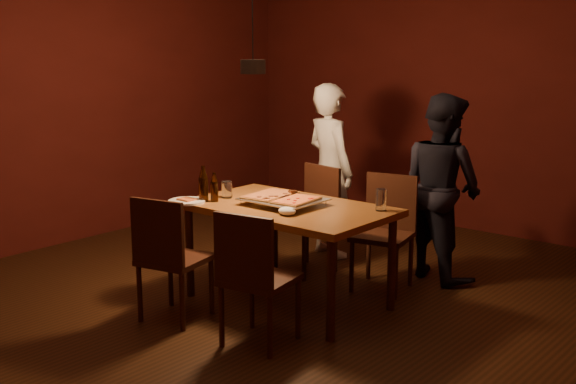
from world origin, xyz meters
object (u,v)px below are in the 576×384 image
Objects in this scene: beer_bottle_a at (203,184)px; diner_white at (330,171)px; chair_near_right at (253,267)px; dining_table at (288,215)px; chair_near_left at (167,248)px; chair_far_right at (386,221)px; pendant_lamp at (253,65)px; chair_far_left at (313,208)px; beer_bottle_b at (214,187)px; diner_dark at (442,187)px; pizza_tray at (283,202)px; plate_slice at (187,201)px.

diner_white reaches higher than beer_bottle_a.
chair_near_right is 1.09m from beer_bottle_a.
chair_near_left is (-0.40, -0.82, -0.14)m from dining_table.
dining_table is 1.33m from diner_white.
chair_far_right is 0.45× the size of pendant_lamp.
chair_far_left is (-0.36, 0.76, -0.14)m from dining_table.
beer_bottle_b reaches higher than chair_far_right.
beer_bottle_b is at bearing 36.87° from beer_bottle_a.
beer_bottle_b is at bearing 38.54° from chair_far_right.
diner_white is at bearing 24.03° from diner_dark.
diner_dark is (1.07, 1.54, -0.10)m from beer_bottle_b.
chair_near_right is at bearing -48.30° from pendant_lamp.
chair_far_left is 0.97× the size of chair_far_right.
pendant_lamp is at bearing 121.48° from chair_near_right.
diner_white is at bearing 80.77° from chair_near_left.
diner_white is at bearing 108.48° from pizza_tray.
chair_far_right is 1.00m from diner_white.
beer_bottle_b is at bearing 45.85° from plate_slice.
chair_far_right is at bearing 79.62° from chair_near_right.
beer_bottle_b reaches higher than chair_near_left.
diner_white reaches higher than plate_slice.
chair_near_left is at bearing 174.29° from chair_near_right.
pizza_tray is at bearing 106.77° from chair_near_right.
beer_bottle_a is 0.25× the size of pendant_lamp.
pizza_tray is 0.36× the size of diner_dark.
pizza_tray is (0.36, 0.81, 0.24)m from chair_near_left.
pizza_tray is 0.73m from plate_slice.
diner_dark is (0.93, 0.52, 0.23)m from chair_far_left.
pendant_lamp is (0.16, 0.71, 1.22)m from chair_near_left.
plate_slice is at bearing 149.88° from chair_near_right.
chair_near_left is 0.66m from beer_bottle_b.
chair_near_left is 2.33m from diner_dark.
pizza_tray is at bearing 121.92° from chair_far_left.
pendant_lamp is (-0.58, 0.65, 1.22)m from chair_near_right.
chair_far_right is 2.26× the size of beer_bottle_b.
beer_bottle_b is at bearing 109.21° from diner_white.
chair_far_right is at bearing 49.88° from beer_bottle_a.
chair_near_right is at bearing -8.19° from chair_near_left.
dining_table is 0.88m from chair_far_right.
chair_near_left reaches higher than pizza_tray.
beer_bottle_a is at bearing 143.20° from chair_near_right.
diner_white is 1.67m from pendant_lamp.
pizza_tray is at bearing 27.00° from beer_bottle_b.
chair_near_left is 1.82× the size of plate_slice.
diner_white reaches higher than chair_far_right.
dining_table is 0.68m from beer_bottle_a.
pizza_tray is (-0.39, -0.81, 0.24)m from chair_far_right.
plate_slice is at bearing -145.18° from pendant_lamp.
chair_far_right is at bearing 61.33° from pizza_tray.
beer_bottle_a is at bearing -143.13° from beer_bottle_b.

